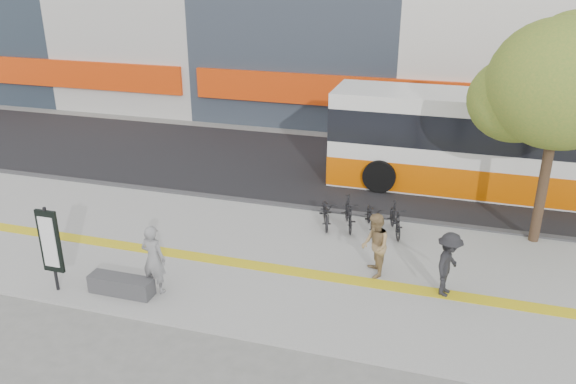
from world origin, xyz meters
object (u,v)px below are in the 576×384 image
(seated_woman, at_px, (154,259))
(bench, at_px, (121,285))
(bus, at_px, (516,149))
(pedestrian_dark, at_px, (448,264))
(street_tree, at_px, (559,86))
(signboard, at_px, (50,243))
(pedestrian_tan, at_px, (375,246))

(seated_woman, bearing_deg, bench, 30.50)
(bus, distance_m, pedestrian_dark, 7.73)
(bench, xyz_separation_m, pedestrian_dark, (7.50, 2.23, 0.58))
(street_tree, bearing_deg, pedestrian_dark, -121.03)
(street_tree, bearing_deg, signboard, -150.93)
(street_tree, bearing_deg, seated_woman, -147.82)
(bus, bearing_deg, bench, -133.89)
(signboard, distance_m, seated_woman, 2.47)
(signboard, distance_m, pedestrian_dark, 9.46)
(bench, height_order, bus, bus)
(street_tree, xyz_separation_m, bus, (-0.45, 3.68, -2.89))
(street_tree, bearing_deg, bench, -148.38)
(signboard, relative_size, pedestrian_dark, 1.36)
(pedestrian_tan, bearing_deg, bench, -84.79)
(signboard, xyz_separation_m, pedestrian_dark, (9.10, 2.53, -0.48))
(pedestrian_dark, bearing_deg, signboard, 120.50)
(seated_woman, relative_size, pedestrian_dark, 1.08)
(street_tree, relative_size, pedestrian_tan, 3.77)
(seated_woman, bearing_deg, street_tree, -141.58)
(bus, bearing_deg, pedestrian_dark, -103.79)
(bus, bearing_deg, street_tree, -83.04)
(street_tree, xyz_separation_m, pedestrian_dark, (-2.28, -3.79, -3.62))
(street_tree, distance_m, pedestrian_dark, 5.72)
(signboard, xyz_separation_m, pedestrian_tan, (7.29, 2.94, -0.45))
(bench, height_order, seated_woman, seated_woman)
(street_tree, xyz_separation_m, pedestrian_tan, (-4.09, -3.39, -3.60))
(bench, distance_m, bus, 13.52)
(street_tree, bearing_deg, bus, 96.96)
(pedestrian_tan, bearing_deg, seated_woman, -84.70)
(bench, relative_size, signboard, 0.73)
(street_tree, height_order, bus, street_tree)
(seated_woman, relative_size, pedestrian_tan, 1.05)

